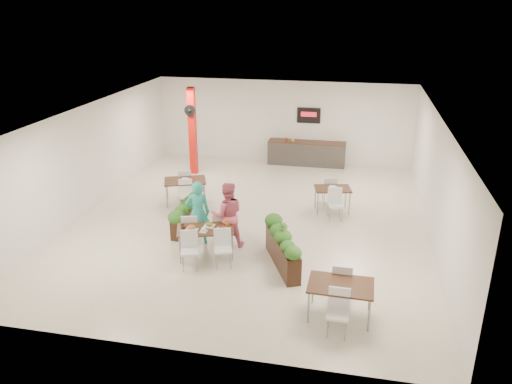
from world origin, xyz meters
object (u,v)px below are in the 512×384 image
service_counter (307,153)px  planter_left (187,212)px  planter_right (283,246)px  side_table_a (185,183)px  red_column (192,130)px  side_table_b (332,192)px  side_table_c (341,289)px  diner_man (198,213)px  main_table (205,233)px  diner_woman (227,215)px

service_counter → planter_left: service_counter is taller
planter_right → side_table_a: (-3.66, 3.43, 0.12)m
service_counter → planter_right: service_counter is taller
red_column → side_table_b: red_column is taller
planter_left → side_table_b: bearing=27.9°
side_table_a → side_table_b: (4.62, 0.23, -0.02)m
planter_left → side_table_a: planter_left is taller
side_table_a → side_table_b: bearing=-17.8°
planter_right → side_table_c: size_ratio=1.22×
diner_man → side_table_c: diner_man is taller
red_column → side_table_a: bearing=-76.9°
service_counter → planter_left: bearing=-112.0°
main_table → diner_man: (-0.39, 0.66, 0.23)m
main_table → diner_woman: 0.81m
service_counter → side_table_c: (1.78, -9.97, 0.14)m
side_table_a → side_table_c: (5.12, -5.27, -0.00)m
red_column → planter_left: size_ratio=1.71×
red_column → diner_man: 5.88m
side_table_a → service_counter: bearing=34.0°
main_table → side_table_b: size_ratio=1.15×
red_column → planter_right: 7.68m
diner_woman → side_table_a: 3.39m
planter_right → red_column: bearing=124.6°
diner_man → side_table_c: 4.64m
diner_man → side_table_b: (3.33, 2.89, -0.25)m
service_counter → main_table: size_ratio=1.56×
diner_woman → side_table_b: size_ratio=1.05×
diner_man → planter_left: (-0.60, 0.81, -0.36)m
planter_right → side_table_a: bearing=136.9°
planter_right → side_table_a: size_ratio=1.19×
planter_right → side_table_b: size_ratio=1.19×
planter_right → side_table_b: (0.96, 3.65, 0.10)m
side_table_c → diner_man: bearing=147.1°
planter_right → side_table_c: 2.36m
main_table → diner_woman: diner_woman is taller
red_column → diner_man: (1.95, -5.49, -0.77)m
red_column → planter_left: (1.35, -4.68, -1.14)m
side_table_a → side_table_b: same height
side_table_c → red_column: bearing=126.8°
planter_left → diner_man: bearing=-53.4°
diner_man → side_table_b: 4.41m
diner_woman → planter_right: 1.78m
red_column → side_table_a: 3.08m
service_counter → side_table_c: 10.13m
red_column → side_table_c: 10.00m
main_table → side_table_c: same height
diner_woman → planter_right: diner_woman is taller
red_column → diner_woman: size_ratio=1.82×
service_counter → side_table_b: 4.65m
main_table → side_table_a: size_ratio=1.16×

